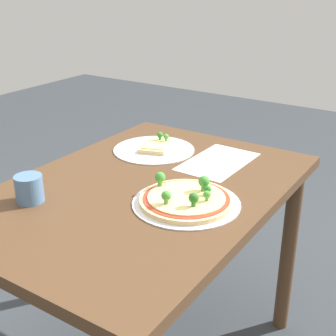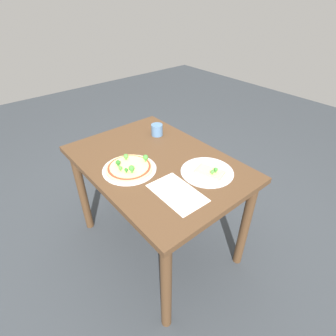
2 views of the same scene
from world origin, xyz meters
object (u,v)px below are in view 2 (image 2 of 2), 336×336
object	(u,v)px
dining_table	(157,175)
pizza_tray_whole	(129,168)
pizza_tray_slice	(208,172)
drinking_cup	(157,130)

from	to	relation	value
dining_table	pizza_tray_whole	world-z (taller)	pizza_tray_whole
dining_table	pizza_tray_whole	bearing A→B (deg)	80.72
pizza_tray_whole	pizza_tray_slice	size ratio (longest dim) A/B	1.03
pizza_tray_whole	pizza_tray_slice	world-z (taller)	pizza_tray_whole
pizza_tray_slice	drinking_cup	world-z (taller)	drinking_cup
pizza_tray_whole	drinking_cup	world-z (taller)	drinking_cup
drinking_cup	pizza_tray_whole	bearing A→B (deg)	121.28
dining_table	pizza_tray_whole	distance (m)	0.22
dining_table	pizza_tray_whole	xyz separation A→B (m)	(0.03, 0.18, 0.13)
pizza_tray_slice	drinking_cup	distance (m)	0.57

